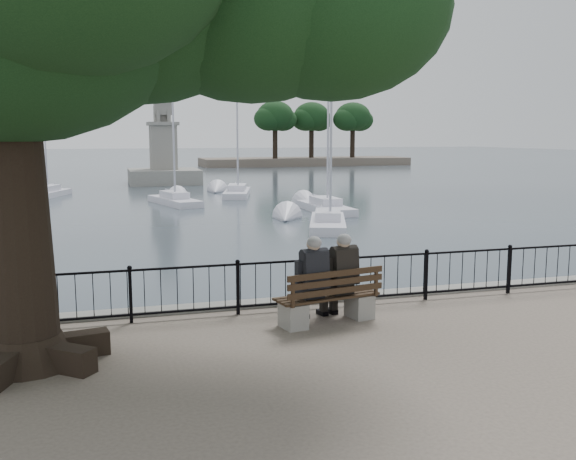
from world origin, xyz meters
name	(u,v)px	position (x,y,z in m)	size (l,w,h in m)	color
harbor	(281,328)	(0.00, 3.00, -0.50)	(260.00, 260.00, 1.20)	gray
railing	(288,283)	(0.00, 2.50, 0.56)	(22.06, 0.06, 1.00)	black
bench	(329,304)	(0.48, 1.47, 0.36)	(2.05, 0.97, 1.04)	slate
person_left	(310,283)	(0.12, 1.51, 0.76)	(0.57, 0.88, 1.65)	black
person_right	(339,280)	(0.74, 1.64, 0.76)	(0.57, 0.88, 1.65)	black
lion_monument	(164,158)	(2.00, 49.93, 1.30)	(6.21, 6.21, 9.10)	gray
sailboat_c	(328,221)	(6.89, 19.40, -0.66)	(3.46, 6.01, 12.19)	silver
sailboat_d	(325,207)	(8.94, 25.53, -0.70)	(1.74, 5.88, 10.43)	silver
sailboat_f	(175,199)	(0.97, 31.88, -0.64)	(3.03, 5.94, 12.69)	silver
sailboat_g	(237,192)	(5.96, 36.33, -0.70)	(3.20, 6.25, 10.71)	silver
sailboat_h	(48,191)	(-7.19, 39.69, -0.61)	(3.10, 5.36, 13.19)	silver
far_shore	(310,138)	(25.54, 79.46, 3.00)	(30.00, 8.60, 9.18)	brown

